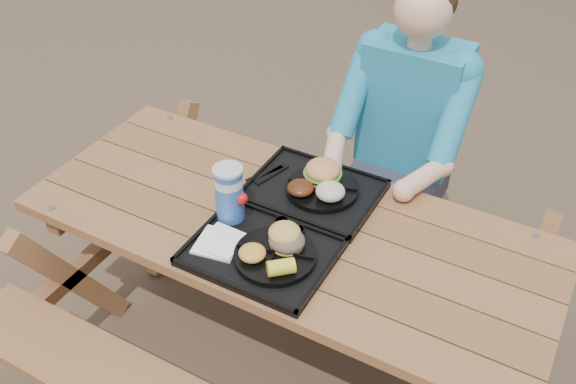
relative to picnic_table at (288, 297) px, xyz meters
The scene contains 18 objects.
ground 0.38m from the picnic_table, ahead, with size 60.00×60.00×0.00m, color #999999.
picnic_table is the anchor object (origin of this frame).
tray_near 0.43m from the picnic_table, 88.94° to the right, with size 0.45×0.35×0.02m, color black.
tray_far 0.42m from the picnic_table, 88.08° to the left, with size 0.45×0.35×0.02m, color black.
plate_near 0.45m from the picnic_table, 72.70° to the right, with size 0.26×0.26×0.02m, color black.
plate_far 0.45m from the picnic_table, 79.06° to the left, with size 0.26×0.26×0.02m, color black.
napkin_stack 0.48m from the picnic_table, 120.58° to the right, with size 0.14×0.14×0.02m, color white.
soda_cup 0.53m from the picnic_table, 152.91° to the right, with size 0.09×0.09×0.19m, color #164AAB.
condiment_bbq 0.41m from the picnic_table, 84.57° to the right, with size 0.05×0.05×0.03m, color black.
condiment_mustard 0.42m from the picnic_table, 41.76° to the right, with size 0.05×0.05×0.03m, color yellow.
sandwich 0.50m from the picnic_table, 62.37° to the right, with size 0.11×0.11×0.11m, color #E0B04F, non-canonical shape.
mac_cheese 0.50m from the picnic_table, 88.14° to the right, with size 0.09×0.09×0.04m, color gold.
corn_cob 0.52m from the picnic_table, 65.25° to the right, with size 0.08×0.08×0.05m, color yellow, non-canonical shape.
cutlery_far 0.47m from the picnic_table, 133.45° to the left, with size 0.03×0.16×0.01m, color black.
burger 0.52m from the picnic_table, 85.61° to the left, with size 0.13×0.13×0.11m, color #DC914D, non-canonical shape.
baked_beans 0.45m from the picnic_table, 97.16° to the left, with size 0.09×0.09×0.04m, color #502410.
potato_salad 0.47m from the picnic_table, 58.04° to the left, with size 0.10×0.10×0.06m, color beige.
diner 0.78m from the picnic_table, 77.68° to the left, with size 0.48×0.84×1.28m, color teal, non-canonical shape.
Camera 1 is at (0.79, -1.42, 2.18)m, focal length 40.00 mm.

